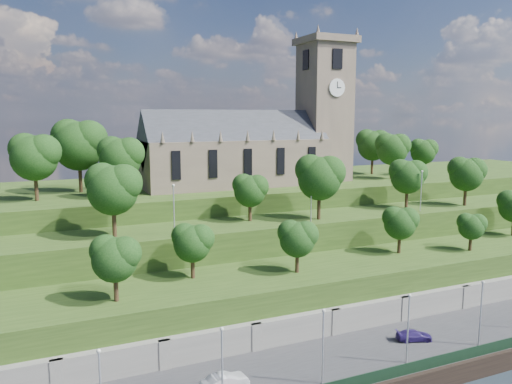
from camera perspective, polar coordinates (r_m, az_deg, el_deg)
name	(u,v)px	position (r m, az deg, el deg)	size (l,w,h in m)	color
promenade	(399,353)	(60.22, 16.03, -17.31)	(160.00, 12.00, 2.00)	#2D2D30
quay_wall	(439,379)	(56.20, 20.18, -19.40)	(160.00, 0.50, 2.20)	black
fence	(435,362)	(55.94, 19.78, -17.79)	(160.00, 0.10, 1.20)	black
retaining_wall	(367,321)	(63.86, 12.58, -14.15)	(160.00, 2.10, 5.00)	slate
embankment_lower	(340,293)	(67.92, 9.58, -11.28)	(160.00, 12.00, 8.00)	#284115
embankment_upper	(300,257)	(76.27, 5.08, -7.36)	(160.00, 10.00, 12.00)	#284115
hilltop	(247,220)	(94.31, -1.02, -3.26)	(160.00, 32.00, 15.00)	#284115
church	(260,142)	(88.99, 0.42, 5.79)	(38.60, 12.35, 27.60)	brown
trees_lower	(349,228)	(66.39, 10.62, -4.04)	(67.99, 8.82, 7.38)	#301F12
trees_upper	(314,179)	(73.70, 6.70, 1.54)	(64.10, 8.50, 9.55)	#301F12
trees_hilltop	(216,148)	(84.95, -4.60, 5.06)	(78.54, 16.18, 11.61)	#301F12
lamp_posts_promenade	(408,323)	(54.44, 17.00, -14.13)	(60.36, 0.36, 7.42)	#B2B2B7
lamp_posts_upper	(311,195)	(71.56, 6.33, -0.35)	(40.36, 0.36, 6.56)	#B2B2B7
car_middle	(225,382)	(49.46, -3.58, -20.80)	(1.56, 4.48, 1.48)	#ACAEB1
car_right	(414,335)	(61.11, 17.61, -15.35)	(1.64, 4.03, 1.17)	navy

